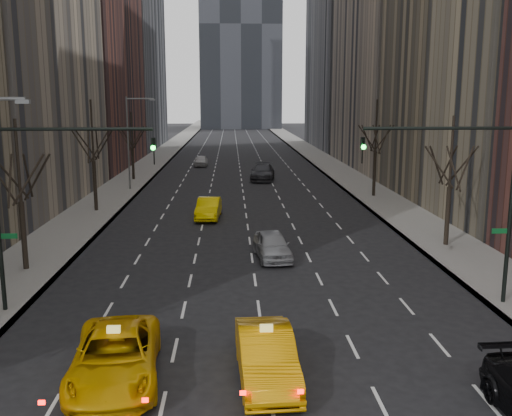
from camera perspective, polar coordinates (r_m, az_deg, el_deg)
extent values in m
cube|color=slate|center=(82.64, -10.26, 4.55)|extent=(4.50, 320.00, 0.15)
cube|color=slate|center=(82.99, 6.81, 4.67)|extent=(4.50, 320.00, 0.15)
cylinder|color=black|center=(32.12, -22.21, -2.56)|extent=(0.28, 0.28, 3.57)
cylinder|color=black|center=(31.50, -22.72, 4.38)|extent=(0.16, 0.16, 4.25)
cylinder|color=black|center=(32.34, -21.85, 2.99)|extent=(0.42, 1.80, 2.52)
cylinder|color=black|center=(31.61, -21.04, 2.88)|extent=(1.74, 0.72, 2.52)
cylinder|color=black|center=(30.86, -21.80, 2.65)|extent=(1.46, 1.25, 2.52)
cylinder|color=black|center=(30.87, -23.39, 2.53)|extent=(0.42, 1.80, 2.52)
cylinder|color=black|center=(31.62, -24.16, 2.65)|extent=(1.74, 0.72, 2.52)
cylinder|color=black|center=(32.35, -23.37, 2.88)|extent=(1.46, 1.25, 2.52)
cylinder|color=black|center=(47.18, -15.80, 2.17)|extent=(0.28, 0.28, 3.99)
cylinder|color=black|center=(46.75, -16.08, 7.47)|extent=(0.16, 0.16, 4.75)
cylinder|color=black|center=(47.61, -15.59, 6.17)|extent=(0.42, 1.80, 2.52)
cylinder|color=black|center=(46.93, -14.96, 6.14)|extent=(1.74, 0.72, 2.52)
cylinder|color=black|center=(46.14, -15.36, 6.04)|extent=(1.46, 1.25, 2.52)
cylinder|color=black|center=(46.04, -16.43, 5.98)|extent=(0.42, 1.80, 2.52)
cylinder|color=black|center=(46.74, -17.05, 6.01)|extent=(1.74, 0.72, 2.52)
cylinder|color=black|center=(47.52, -16.63, 6.11)|extent=(1.46, 1.25, 2.52)
cylinder|color=black|center=(64.73, -12.19, 4.32)|extent=(0.28, 0.28, 3.36)
cylinder|color=black|center=(64.42, -12.32, 7.57)|extent=(0.16, 0.16, 4.00)
cylinder|color=black|center=(65.28, -12.04, 6.95)|extent=(0.42, 1.80, 2.52)
cylinder|color=black|center=(64.63, -11.54, 6.93)|extent=(1.74, 0.72, 2.52)
cylinder|color=black|center=(63.82, -11.79, 6.87)|extent=(1.46, 1.25, 2.52)
cylinder|color=black|center=(63.66, -12.56, 6.83)|extent=(0.42, 1.80, 2.52)
cylinder|color=black|center=(64.32, -13.05, 6.85)|extent=(1.74, 0.72, 2.52)
cylinder|color=black|center=(65.13, -12.79, 6.91)|extent=(1.46, 1.25, 2.52)
cylinder|color=black|center=(36.59, 18.60, -0.75)|extent=(0.28, 0.28, 3.57)
cylinder|color=black|center=(36.04, 18.98, 5.35)|extent=(0.16, 0.16, 4.25)
cylinder|color=black|center=(36.97, 18.63, 4.09)|extent=(0.42, 1.80, 2.52)
cylinder|color=black|center=(36.70, 19.90, 3.97)|extent=(1.74, 0.72, 2.52)
cylinder|color=black|center=(35.87, 20.19, 3.80)|extent=(1.46, 1.25, 2.52)
cylinder|color=black|center=(35.29, 19.16, 3.77)|extent=(0.42, 1.80, 2.52)
cylinder|color=black|center=(35.57, 17.84, 3.90)|extent=(1.74, 0.72, 2.52)
cylinder|color=black|center=(36.41, 17.61, 4.06)|extent=(1.46, 1.25, 2.52)
cylinder|color=black|center=(53.50, 11.75, 3.35)|extent=(0.28, 0.28, 3.99)
cylinder|color=black|center=(53.12, 11.93, 8.02)|extent=(0.16, 0.16, 4.75)
cylinder|color=black|center=(54.05, 11.82, 6.85)|extent=(0.42, 1.80, 2.52)
cylinder|color=black|center=(53.68, 12.65, 6.79)|extent=(1.74, 0.72, 2.52)
cylinder|color=black|center=(52.82, 12.73, 6.73)|extent=(1.46, 1.25, 2.52)
cylinder|color=black|center=(52.33, 11.95, 6.72)|extent=(0.42, 1.80, 2.52)
cylinder|color=black|center=(52.71, 11.10, 6.78)|extent=(1.74, 0.72, 2.52)
cylinder|color=black|center=(53.57, 11.05, 6.85)|extent=(1.46, 1.25, 2.52)
cylinder|color=black|center=(24.30, -17.94, 7.52)|extent=(6.50, 0.14, 0.14)
imported|color=black|center=(23.72, -10.18, 5.62)|extent=(0.18, 0.22, 1.10)
sphere|color=#0CFF33|center=(23.52, -10.25, 5.94)|extent=(0.20, 0.20, 0.20)
cube|color=#0C5926|center=(25.79, -23.49, -2.59)|extent=(0.70, 0.04, 0.22)
cylinder|color=black|center=(26.72, 24.10, -0.43)|extent=(0.18, 0.18, 8.00)
cylinder|color=black|center=(25.01, 18.01, 7.60)|extent=(6.50, 0.14, 0.14)
imported|color=black|center=(24.13, 10.60, 5.69)|extent=(0.18, 0.22, 1.10)
sphere|color=#0CFF33|center=(23.94, 10.71, 6.01)|extent=(0.20, 0.20, 0.20)
cube|color=#0C5926|center=(26.70, 23.20, -2.13)|extent=(0.70, 0.04, 0.22)
cube|color=slate|center=(22.70, -22.28, 9.82)|extent=(0.50, 0.22, 0.15)
cylinder|color=slate|center=(57.46, -12.67, 6.33)|extent=(0.16, 0.16, 9.00)
cylinder|color=slate|center=(57.09, -11.54, 10.67)|extent=(2.60, 0.14, 0.14)
cube|color=slate|center=(56.91, -10.32, 10.61)|extent=(0.50, 0.22, 0.15)
imported|color=#DD9F04|center=(19.41, -13.87, -14.24)|extent=(3.27, 6.13, 1.64)
imported|color=orange|center=(18.93, 1.04, -14.54)|extent=(2.01, 5.11, 1.66)
imported|color=gray|center=(32.44, 1.63, -3.73)|extent=(2.25, 4.69, 1.55)
imported|color=yellow|center=(43.32, -4.76, -0.03)|extent=(1.96, 4.83, 1.56)
imported|color=#292A2E|center=(63.69, 0.67, 3.61)|extent=(3.19, 6.39, 1.78)
imported|color=#B9B9B9|center=(77.38, -5.50, 4.72)|extent=(1.73, 4.21, 1.43)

